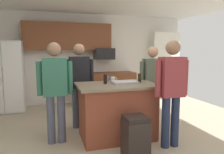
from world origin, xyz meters
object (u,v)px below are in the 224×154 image
Objects in this scene: refrigerator at (6,77)px; serving_tray at (125,82)px; person_guest_left at (152,81)px; mug_ceramic_white at (107,79)px; person_guest_right at (79,80)px; trash_bin at (135,137)px; person_elder_center at (55,86)px; kitchen_island at (117,111)px; mug_blue_stoneware at (113,79)px; glass_stout_tall at (105,79)px; glass_pilsner at (139,78)px; person_guest_by_door at (172,87)px; microwave_over_range at (104,54)px.

serving_tray is (2.32, -2.37, 0.10)m from refrigerator.
person_guest_left reaches higher than mug_ceramic_white.
person_guest_right is 2.74× the size of trash_bin.
refrigerator is 1.06× the size of person_elder_center.
mug_blue_stoneware is (0.02, 0.28, 0.52)m from kitchen_island.
glass_stout_tall is (-1.09, -0.34, 0.11)m from person_guest_left.
serving_tray is (-0.30, -0.05, -0.06)m from glass_pilsner.
person_guest_left is 12.89× the size of mug_blue_stoneware.
person_elder_center is (1.14, -2.30, 0.07)m from refrigerator.
kitchen_island is at bearing -93.40° from mug_blue_stoneware.
refrigerator reaches higher than person_guest_left.
kitchen_island is at bearing -173.64° from serving_tray.
kitchen_island is 0.61m from mug_ceramic_white.
mug_ceramic_white is at bearing 158.28° from glass_pilsner.
mug_ceramic_white is at bearing 9.64° from person_guest_right.
kitchen_island is (2.17, -2.38, -0.40)m from refrigerator.
kitchen_island is at bearing 0.00° from person_guest_by_door.
person_guest_right is 10.32× the size of glass_pilsner.
mug_blue_stoneware is (-0.44, 0.22, -0.04)m from glass_pilsner.
person_elder_center is 13.28× the size of mug_blue_stoneware.
trash_bin is (0.04, -0.74, -0.19)m from kitchen_island.
glass_stout_tall is (-0.09, -0.22, 0.03)m from mug_ceramic_white.
serving_tray is (-0.55, 0.61, 0.00)m from person_guest_by_door.
refrigerator is at bearing 132.36° from kitchen_island.
serving_tray is at bearing -7.61° from person_guest_by_door.
microwave_over_range is 2.32m from mug_ceramic_white.
refrigerator is 3.05m from glass_stout_tall.
person_guest_left is 0.89m from mug_blue_stoneware.
mug_ceramic_white is at bearing 177.21° from mug_blue_stoneware.
refrigerator is 2.35m from person_guest_right.
glass_stout_tall reaches higher than glass_pilsner.
person_elder_center reaches higher than glass_stout_tall.
serving_tray is at bearing -63.58° from mug_blue_stoneware.
trash_bin is at bearing -81.99° from mug_ceramic_white.
person_elder_center is at bearing -121.16° from microwave_over_range.
person_guest_right is (-1.45, 0.28, 0.04)m from person_guest_left.
serving_tray reaches higher than kitchen_island.
mug_blue_stoneware is (2.19, -2.10, 0.12)m from refrigerator.
glass_pilsner is (-0.25, 0.66, 0.06)m from person_guest_by_door.
microwave_over_range is at bearing 75.71° from glass_stout_tall.
refrigerator reaches higher than person_guest_right.
refrigerator is 10.80× the size of glass_stout_tall.
mug_ceramic_white is at bearing 98.01° from trash_bin.
glass_pilsner reaches higher than kitchen_island.
person_elder_center reaches higher than glass_pilsner.
refrigerator is at bearing -177.40° from microwave_over_range.
person_guest_by_door is (1.26, -1.28, 0.02)m from person_guest_right.
refrigerator is at bearing -57.14° from person_guest_left.
person_guest_right is (0.48, 0.60, 0.00)m from person_elder_center.
mug_blue_stoneware is 1.24m from trash_bin.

